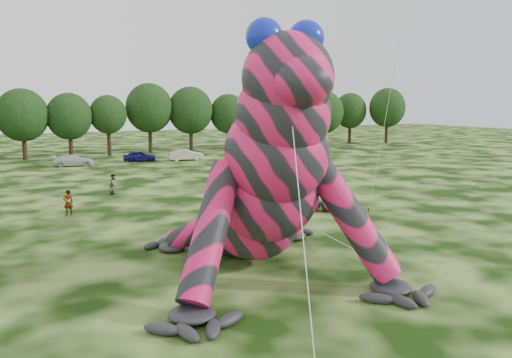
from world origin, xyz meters
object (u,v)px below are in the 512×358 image
object	(u,v)px
tree_9	(108,125)
spectator_5	(220,189)
tree_17	(387,116)
car_6	(261,151)
tree_11	(191,119)
tree_12	(228,122)
spectator_2	(293,169)
inflatable_gecko	(245,148)
car_3	(74,160)
tree_13	(269,118)
tree_7	(23,124)
spectator_3	(258,162)
tree_8	(70,125)
car_5	(186,155)
spectator_1	(114,184)
tree_14	(297,119)
car_4	(139,156)
spectator_0	(68,203)
tree_10	(150,118)
tree_16	(350,118)
tree_15	(324,118)

from	to	relation	value
tree_9	spectator_5	distance (m)	37.97
tree_17	car_6	world-z (taller)	tree_17
tree_11	tree_9	bearing A→B (deg)	-176.18
tree_12	spectator_2	bearing A→B (deg)	-101.28
inflatable_gecko	car_3	world-z (taller)	inflatable_gecko
tree_13	tree_7	bearing A→B (deg)	-179.50
tree_11	spectator_2	distance (m)	31.08
spectator_3	tree_8	bearing A→B (deg)	179.97
tree_17	car_5	size ratio (longest dim) A/B	2.26
tree_13	spectator_1	world-z (taller)	tree_13
tree_8	tree_13	bearing A→B (deg)	0.26
car_3	car_5	distance (m)	14.00
spectator_5	tree_14	bearing A→B (deg)	-147.94
car_4	spectator_1	bearing A→B (deg)	167.39
spectator_3	spectator_0	bearing A→B (deg)	-92.80
car_3	car_6	distance (m)	25.39
car_5	spectator_3	distance (m)	13.54
tree_7	tree_10	distance (m)	17.58
car_6	tree_10	bearing A→B (deg)	40.08
tree_12	spectator_3	distance (m)	25.38
tree_11	tree_7	bearing A→B (deg)	-176.67
tree_7	spectator_2	bearing A→B (deg)	-50.72
inflatable_gecko	tree_12	distance (m)	56.43
car_6	spectator_0	world-z (taller)	spectator_0
tree_8	tree_9	xyz separation A→B (m)	(5.28, 0.36, -0.13)
car_4	spectator_5	size ratio (longest dim) A/B	2.51
inflatable_gecko	spectator_2	world-z (taller)	inflatable_gecko
car_4	spectator_5	world-z (taller)	spectator_5
tree_8	tree_16	world-z (taller)	tree_16
tree_9	spectator_1	world-z (taller)	tree_9
inflatable_gecko	spectator_3	world-z (taller)	inflatable_gecko
car_4	inflatable_gecko	bearing A→B (deg)	179.49
tree_12	car_4	bearing A→B (deg)	-150.06
tree_9	spectator_1	distance (m)	32.39
tree_16	car_5	bearing A→B (deg)	-160.61
tree_9	tree_11	distance (m)	12.77
tree_15	car_3	size ratio (longest dim) A/B	2.00
spectator_1	spectator_2	size ratio (longest dim) A/B	1.05
tree_7	spectator_0	distance (m)	37.91
tree_12	spectator_1	size ratio (longest dim) A/B	5.19
tree_16	spectator_5	distance (m)	58.66
tree_14	tree_8	bearing A→B (deg)	-177.36
tree_13	car_4	xyz separation A→B (m)	(-24.01, -9.12, -4.36)
tree_8	car_6	bearing A→B (deg)	-22.76
inflatable_gecko	tree_15	distance (m)	65.83
spectator_0	spectator_5	bearing A→B (deg)	172.77
car_3	car_4	world-z (taller)	car_4
tree_7	spectator_0	bearing A→B (deg)	-88.03
tree_11	car_4	world-z (taller)	tree_11
tree_10	tree_16	bearing A→B (deg)	1.20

